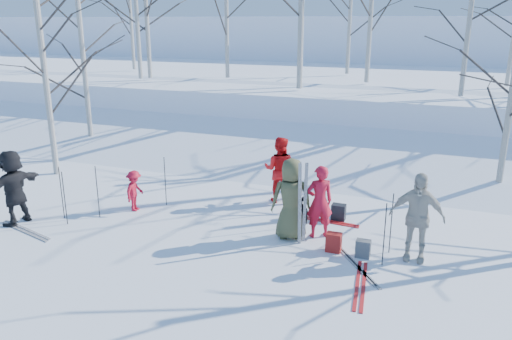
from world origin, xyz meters
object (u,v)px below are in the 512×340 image
at_px(skier_olive_center, 291,199).
at_px(skier_cream_east, 417,217).
at_px(backpack_grey, 363,249).
at_px(dog, 305,210).
at_px(skier_red_seated, 135,191).
at_px(backpack_dark, 339,212).
at_px(skier_redor_behind, 280,170).
at_px(skier_red_north, 319,202).
at_px(skier_grey_west, 14,187).
at_px(backpack_red, 334,242).

height_order(skier_olive_center, skier_cream_east, skier_cream_east).
bearing_deg(backpack_grey, dog, 138.62).
height_order(skier_red_seated, backpack_dark, skier_red_seated).
bearing_deg(backpack_grey, skier_redor_behind, 136.35).
relative_size(skier_cream_east, backpack_dark, 4.71).
relative_size(skier_red_north, backpack_grey, 4.46).
xyz_separation_m(skier_red_seated, skier_grey_west, (-2.20, -1.76, 0.38)).
height_order(skier_grey_west, backpack_dark, skier_grey_west).
bearing_deg(backpack_red, backpack_dark, 98.74).
height_order(skier_red_north, backpack_red, skier_red_north).
bearing_deg(skier_grey_west, skier_red_seated, 133.84).
relative_size(skier_red_seated, skier_grey_west, 0.58).
height_order(backpack_red, backpack_dark, backpack_red).
bearing_deg(skier_red_seated, backpack_grey, -99.75).
xyz_separation_m(backpack_red, backpack_grey, (0.63, -0.04, -0.02)).
distance_m(dog, backpack_red, 1.78).
bearing_deg(skier_red_north, backpack_grey, 117.43).
bearing_deg(skier_red_seated, skier_red_north, -92.92).
xyz_separation_m(backpack_red, backpack_dark, (-0.28, 1.80, -0.01)).
height_order(skier_red_seated, dog, skier_red_seated).
bearing_deg(backpack_red, backpack_grey, -3.74).
bearing_deg(dog, skier_red_seated, -24.23).
xyz_separation_m(skier_redor_behind, skier_red_seated, (-3.29, -2.01, -0.36)).
height_order(skier_olive_center, dog, skier_olive_center).
height_order(skier_olive_center, backpack_red, skier_olive_center).
distance_m(skier_red_north, skier_grey_west, 7.31).
bearing_deg(skier_red_north, backpack_dark, -132.14).
distance_m(dog, backpack_grey, 2.24).
relative_size(skier_redor_behind, skier_cream_east, 0.96).
bearing_deg(skier_grey_west, dog, 117.43).
distance_m(skier_olive_center, backpack_grey, 1.91).
height_order(skier_red_north, dog, skier_red_north).
bearing_deg(backpack_dark, skier_olive_center, -119.00).
xyz_separation_m(skier_redor_behind, skier_cream_east, (3.71, -2.30, 0.04)).
xyz_separation_m(skier_grey_west, dog, (6.52, 2.66, -0.65)).
distance_m(backpack_grey, backpack_dark, 2.05).
xyz_separation_m(skier_red_seated, dog, (4.32, 0.90, -0.27)).
height_order(skier_red_north, skier_cream_east, skier_cream_east).
relative_size(skier_redor_behind, skier_red_seated, 1.68).
xyz_separation_m(skier_red_north, skier_red_seated, (-4.87, -0.11, -0.31)).
distance_m(skier_grey_west, backpack_grey, 8.32).
bearing_deg(skier_olive_center, skier_cream_east, 155.97).
distance_m(skier_red_seated, dog, 4.42).
relative_size(skier_olive_center, skier_red_seated, 1.73).
relative_size(dog, backpack_grey, 1.69).
bearing_deg(skier_olive_center, backpack_dark, -140.63).
height_order(skier_cream_east, dog, skier_cream_east).
distance_m(skier_red_seated, backpack_dark, 5.26).
xyz_separation_m(skier_cream_east, dog, (-2.67, 1.19, -0.67)).
height_order(skier_cream_east, backpack_red, skier_cream_east).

